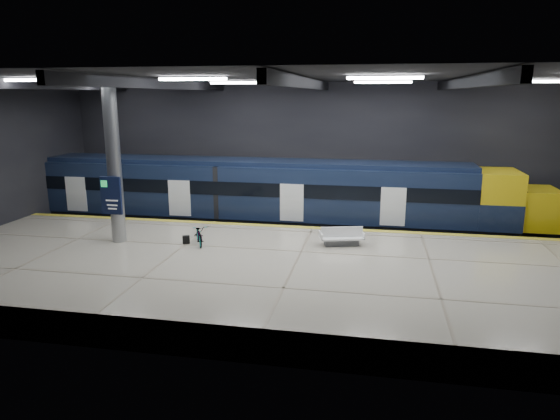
# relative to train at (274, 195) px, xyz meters

# --- Properties ---
(ground) EXTENTS (30.00, 30.00, 0.00)m
(ground) POSITION_rel_train_xyz_m (2.45, -5.50, -2.06)
(ground) COLOR black
(ground) RESTS_ON ground
(room_shell) EXTENTS (30.10, 16.10, 8.05)m
(room_shell) POSITION_rel_train_xyz_m (2.45, -5.49, 3.66)
(room_shell) COLOR black
(room_shell) RESTS_ON ground
(platform) EXTENTS (30.00, 11.00, 1.10)m
(platform) POSITION_rel_train_xyz_m (2.45, -8.00, -1.51)
(platform) COLOR #B8B09B
(platform) RESTS_ON ground
(safety_strip) EXTENTS (30.00, 0.40, 0.01)m
(safety_strip) POSITION_rel_train_xyz_m (2.45, -2.75, -0.95)
(safety_strip) COLOR gold
(safety_strip) RESTS_ON platform
(rails) EXTENTS (30.00, 1.52, 0.16)m
(rails) POSITION_rel_train_xyz_m (2.45, 0.00, -1.98)
(rails) COLOR gray
(rails) RESTS_ON ground
(train) EXTENTS (29.40, 2.84, 3.79)m
(train) POSITION_rel_train_xyz_m (0.00, 0.00, 0.00)
(train) COLOR black
(train) RESTS_ON ground
(bench) EXTENTS (1.97, 1.22, 0.81)m
(bench) POSITION_rel_train_xyz_m (4.00, -5.35, -0.67)
(bench) COLOR #595B60
(bench) RESTS_ON platform
(bicycle) EXTENTS (1.26, 1.77, 0.88)m
(bicycle) POSITION_rel_train_xyz_m (-1.95, -6.34, -0.52)
(bicycle) COLOR #99999E
(bicycle) RESTS_ON platform
(pannier_bag) EXTENTS (0.35, 0.29, 0.35)m
(pannier_bag) POSITION_rel_train_xyz_m (-2.55, -6.34, -0.78)
(pannier_bag) COLOR black
(pannier_bag) RESTS_ON platform
(info_column) EXTENTS (0.90, 0.78, 6.90)m
(info_column) POSITION_rel_train_xyz_m (-5.55, -6.52, 2.40)
(info_column) COLOR #9EA0A5
(info_column) RESTS_ON platform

